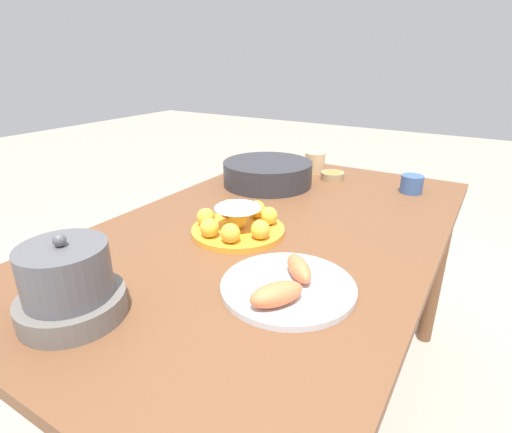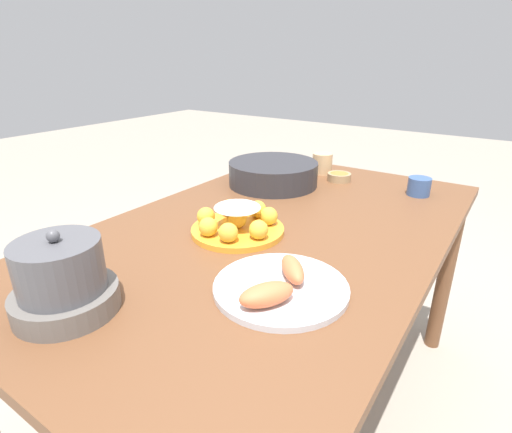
{
  "view_description": "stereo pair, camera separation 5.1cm",
  "coord_description": "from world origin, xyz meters",
  "px_view_note": "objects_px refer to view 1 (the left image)",
  "views": [
    {
      "loc": [
        -0.94,
        -0.51,
        1.18
      ],
      "look_at": [
        -0.05,
        0.03,
        0.76
      ],
      "focal_mm": 28.0,
      "sensor_mm": 36.0,
      "label": 1
    },
    {
      "loc": [
        -0.91,
        -0.55,
        1.18
      ],
      "look_at": [
        -0.05,
        0.03,
        0.76
      ],
      "focal_mm": 28.0,
      "sensor_mm": 36.0,
      "label": 2
    }
  ],
  "objects_px": {
    "serving_bowl": "(268,172)",
    "cake_plate": "(238,223)",
    "cup_far": "(315,163)",
    "warming_pot": "(69,285)",
    "sauce_bowl": "(332,176)",
    "dining_table": "(273,252)",
    "cup_near": "(412,184)",
    "seafood_platter": "(288,286)"
  },
  "relations": [
    {
      "from": "serving_bowl",
      "to": "cup_far",
      "type": "bearing_deg",
      "value": -18.72
    },
    {
      "from": "dining_table",
      "to": "seafood_platter",
      "type": "relative_size",
      "value": 5.2
    },
    {
      "from": "cake_plate",
      "to": "sauce_bowl",
      "type": "bearing_deg",
      "value": -3.26
    },
    {
      "from": "warming_pot",
      "to": "dining_table",
      "type": "bearing_deg",
      "value": -11.48
    },
    {
      "from": "cake_plate",
      "to": "sauce_bowl",
      "type": "relative_size",
      "value": 2.83
    },
    {
      "from": "serving_bowl",
      "to": "cake_plate",
      "type": "bearing_deg",
      "value": -160.55
    },
    {
      "from": "sauce_bowl",
      "to": "dining_table",
      "type": "bearing_deg",
      "value": -177.39
    },
    {
      "from": "serving_bowl",
      "to": "seafood_platter",
      "type": "xyz_separation_m",
      "value": [
        -0.63,
        -0.41,
        -0.03
      ]
    },
    {
      "from": "sauce_bowl",
      "to": "seafood_platter",
      "type": "bearing_deg",
      "value": -165.02
    },
    {
      "from": "cake_plate",
      "to": "warming_pot",
      "type": "distance_m",
      "value": 0.48
    },
    {
      "from": "dining_table",
      "to": "warming_pot",
      "type": "xyz_separation_m",
      "value": [
        -0.57,
        0.12,
        0.15
      ]
    },
    {
      "from": "cake_plate",
      "to": "sauce_bowl",
      "type": "xyz_separation_m",
      "value": [
        0.62,
        -0.04,
        -0.01
      ]
    },
    {
      "from": "serving_bowl",
      "to": "cup_far",
      "type": "relative_size",
      "value": 3.96
    },
    {
      "from": "dining_table",
      "to": "cake_plate",
      "type": "relative_size",
      "value": 5.75
    },
    {
      "from": "cup_near",
      "to": "warming_pot",
      "type": "distance_m",
      "value": 1.17
    },
    {
      "from": "cup_far",
      "to": "warming_pot",
      "type": "height_order",
      "value": "warming_pot"
    },
    {
      "from": "serving_bowl",
      "to": "warming_pot",
      "type": "bearing_deg",
      "value": -173.99
    },
    {
      "from": "dining_table",
      "to": "seafood_platter",
      "type": "bearing_deg",
      "value": -146.01
    },
    {
      "from": "cake_plate",
      "to": "cup_far",
      "type": "xyz_separation_m",
      "value": [
        0.68,
        0.07,
        0.01
      ]
    },
    {
      "from": "cake_plate",
      "to": "serving_bowl",
      "type": "bearing_deg",
      "value": 19.45
    },
    {
      "from": "cup_near",
      "to": "cup_far",
      "type": "relative_size",
      "value": 0.92
    },
    {
      "from": "cup_far",
      "to": "warming_pot",
      "type": "relative_size",
      "value": 0.43
    },
    {
      "from": "sauce_bowl",
      "to": "cup_near",
      "type": "distance_m",
      "value": 0.3
    },
    {
      "from": "dining_table",
      "to": "cup_near",
      "type": "distance_m",
      "value": 0.61
    },
    {
      "from": "seafood_platter",
      "to": "warming_pot",
      "type": "height_order",
      "value": "warming_pot"
    },
    {
      "from": "seafood_platter",
      "to": "cup_near",
      "type": "relative_size",
      "value": 3.67
    },
    {
      "from": "cup_far",
      "to": "warming_pot",
      "type": "xyz_separation_m",
      "value": [
        -1.16,
        -0.01,
        0.02
      ]
    },
    {
      "from": "sauce_bowl",
      "to": "cup_far",
      "type": "relative_size",
      "value": 1.08
    },
    {
      "from": "serving_bowl",
      "to": "sauce_bowl",
      "type": "distance_m",
      "value": 0.27
    },
    {
      "from": "cake_plate",
      "to": "cup_near",
      "type": "relative_size",
      "value": 3.32
    },
    {
      "from": "sauce_bowl",
      "to": "cup_near",
      "type": "bearing_deg",
      "value": -90.73
    },
    {
      "from": "cake_plate",
      "to": "sauce_bowl",
      "type": "distance_m",
      "value": 0.62
    },
    {
      "from": "cake_plate",
      "to": "cup_near",
      "type": "distance_m",
      "value": 0.71
    },
    {
      "from": "sauce_bowl",
      "to": "warming_pot",
      "type": "height_order",
      "value": "warming_pot"
    },
    {
      "from": "dining_table",
      "to": "seafood_platter",
      "type": "distance_m",
      "value": 0.36
    },
    {
      "from": "cup_near",
      "to": "cup_far",
      "type": "bearing_deg",
      "value": 80.98
    },
    {
      "from": "dining_table",
      "to": "warming_pot",
      "type": "relative_size",
      "value": 7.52
    },
    {
      "from": "seafood_platter",
      "to": "serving_bowl",
      "type": "bearing_deg",
      "value": 33.03
    },
    {
      "from": "sauce_bowl",
      "to": "seafood_platter",
      "type": "height_order",
      "value": "seafood_platter"
    },
    {
      "from": "sauce_bowl",
      "to": "warming_pot",
      "type": "xyz_separation_m",
      "value": [
        -1.1,
        0.09,
        0.05
      ]
    },
    {
      "from": "dining_table",
      "to": "cup_far",
      "type": "relative_size",
      "value": 17.62
    },
    {
      "from": "warming_pot",
      "to": "cup_far",
      "type": "bearing_deg",
      "value": 0.53
    }
  ]
}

